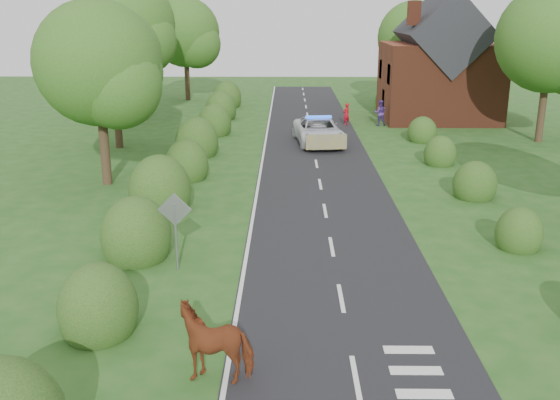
{
  "coord_description": "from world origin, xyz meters",
  "views": [
    {
      "loc": [
        -1.55,
        -16.13,
        7.91
      ],
      "look_at": [
        -1.8,
        5.3,
        1.3
      ],
      "focal_mm": 40.0,
      "sensor_mm": 36.0,
      "label": 1
    }
  ],
  "objects_px": {
    "police_van": "(318,131)",
    "pedestrian_purple": "(380,113)",
    "cow": "(217,345)",
    "pedestrian_red": "(346,114)",
    "road_sign": "(175,220)"
  },
  "relations": [
    {
      "from": "road_sign",
      "to": "pedestrian_red",
      "type": "bearing_deg",
      "value": 73.45
    },
    {
      "from": "police_van",
      "to": "pedestrian_purple",
      "type": "height_order",
      "value": "pedestrian_purple"
    },
    {
      "from": "cow",
      "to": "pedestrian_purple",
      "type": "relative_size",
      "value": 1.13
    },
    {
      "from": "cow",
      "to": "pedestrian_red",
      "type": "xyz_separation_m",
      "value": [
        5.71,
        31.39,
        0.05
      ]
    },
    {
      "from": "cow",
      "to": "pedestrian_purple",
      "type": "bearing_deg",
      "value": 168.43
    },
    {
      "from": "road_sign",
      "to": "cow",
      "type": "xyz_separation_m",
      "value": [
        1.89,
        -5.82,
        -0.93
      ]
    },
    {
      "from": "cow",
      "to": "pedestrian_red",
      "type": "bearing_deg",
      "value": 172.58
    },
    {
      "from": "road_sign",
      "to": "pedestrian_purple",
      "type": "height_order",
      "value": "road_sign"
    },
    {
      "from": "pedestrian_red",
      "to": "pedestrian_purple",
      "type": "relative_size",
      "value": 0.86
    },
    {
      "from": "police_van",
      "to": "pedestrian_purple",
      "type": "relative_size",
      "value": 3.29
    },
    {
      "from": "road_sign",
      "to": "pedestrian_purple",
      "type": "relative_size",
      "value": 1.41
    },
    {
      "from": "pedestrian_red",
      "to": "pedestrian_purple",
      "type": "xyz_separation_m",
      "value": [
        2.34,
        -0.15,
        0.13
      ]
    },
    {
      "from": "police_van",
      "to": "pedestrian_red",
      "type": "relative_size",
      "value": 3.83
    },
    {
      "from": "police_van",
      "to": "pedestrian_purple",
      "type": "bearing_deg",
      "value": 46.98
    },
    {
      "from": "police_van",
      "to": "pedestrian_purple",
      "type": "xyz_separation_m",
      "value": [
        4.61,
        6.24,
        0.12
      ]
    }
  ]
}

